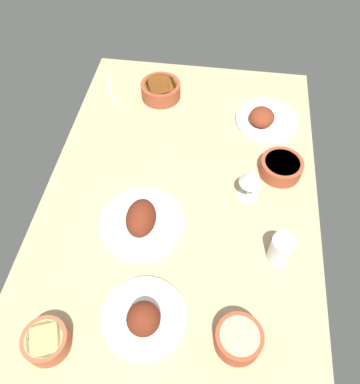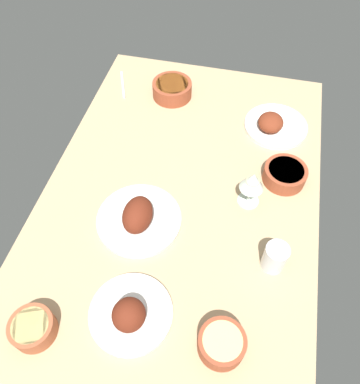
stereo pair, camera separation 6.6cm
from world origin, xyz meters
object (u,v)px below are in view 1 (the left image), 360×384
(plate_center_main, at_px, (265,119))
(plate_far_side, at_px, (144,318))
(wine_glass, at_px, (252,177))
(water_tumbler, at_px, (281,249))
(bowl_onions, at_px, (281,167))
(bowl_potatoes, at_px, (238,339))
(plate_near_viewer, at_px, (141,220))
(bowl_soup, at_px, (161,90))
(fork_loose, at_px, (110,88))
(bowl_pasta, at_px, (46,341))

(plate_center_main, bearing_deg, plate_far_side, -20.96)
(wine_glass, xyz_separation_m, water_tumbler, (0.21, 0.10, -0.05))
(bowl_onions, distance_m, wine_glass, 0.17)
(bowl_potatoes, height_order, bowl_onions, bowl_potatoes)
(bowl_onions, distance_m, water_tumbler, 0.33)
(plate_near_viewer, xyz_separation_m, bowl_soup, (-0.61, -0.04, 0.00))
(plate_center_main, height_order, plate_far_side, plate_far_side)
(plate_near_viewer, xyz_separation_m, fork_loose, (-0.63, -0.26, -0.03))
(bowl_onions, xyz_separation_m, wine_glass, (0.12, -0.11, 0.07))
(bowl_pasta, bearing_deg, fork_loose, -174.77)
(bowl_soup, bearing_deg, fork_loose, -94.45)
(plate_near_viewer, relative_size, bowl_potatoes, 2.19)
(bowl_soup, bearing_deg, water_tumbler, 34.94)
(plate_center_main, bearing_deg, bowl_potatoes, -4.27)
(plate_center_main, relative_size, bowl_pasta, 2.04)
(bowl_soup, distance_m, water_tumbler, 0.81)
(plate_near_viewer, xyz_separation_m, bowl_onions, (-0.28, 0.43, -0.00))
(bowl_pasta, height_order, wine_glass, wine_glass)
(plate_center_main, xyz_separation_m, water_tumbler, (0.56, 0.05, 0.03))
(bowl_onions, xyz_separation_m, bowl_pasta, (0.66, -0.60, 0.00))
(plate_center_main, bearing_deg, bowl_pasta, -31.10)
(bowl_onions, xyz_separation_m, fork_loose, (-0.35, -0.69, -0.03))
(bowl_potatoes, height_order, water_tumbler, water_tumbler)
(plate_center_main, height_order, wine_glass, wine_glass)
(bowl_onions, bearing_deg, plate_center_main, -166.84)
(bowl_onions, height_order, bowl_pasta, bowl_pasta)
(bowl_potatoes, bearing_deg, plate_near_viewer, -134.93)
(fork_loose, bearing_deg, water_tumbler, -156.91)
(plate_far_side, relative_size, bowl_pasta, 1.95)
(bowl_potatoes, xyz_separation_m, wine_glass, (-0.47, 0.01, 0.07))
(plate_near_viewer, height_order, bowl_onions, plate_near_viewer)
(fork_loose, bearing_deg, plate_near_viewer, -179.47)
(bowl_potatoes, distance_m, bowl_pasta, 0.48)
(bowl_onions, distance_m, bowl_pasta, 0.89)
(plate_center_main, bearing_deg, plate_near_viewer, -35.94)
(plate_far_side, distance_m, fork_loose, 0.98)
(fork_loose, bearing_deg, bowl_soup, -116.38)
(bowl_soup, xyz_separation_m, water_tumbler, (0.66, 0.46, 0.01))
(plate_far_side, distance_m, bowl_soup, 0.91)
(plate_near_viewer, relative_size, water_tumbler, 2.85)
(plate_far_side, bearing_deg, bowl_soup, -173.18)
(bowl_potatoes, bearing_deg, wine_glass, 178.65)
(bowl_potatoes, bearing_deg, plate_center_main, 175.73)
(plate_near_viewer, xyz_separation_m, bowl_potatoes, (0.31, 0.31, 0.00))
(bowl_potatoes, height_order, bowl_soup, bowl_soup)
(bowl_pasta, distance_m, fork_loose, 1.02)
(water_tumbler, bearing_deg, bowl_pasta, -60.38)
(bowl_soup, bearing_deg, plate_far_side, 6.82)
(bowl_soup, xyz_separation_m, fork_loose, (-0.02, -0.22, -0.03))
(bowl_potatoes, height_order, fork_loose, bowl_potatoes)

